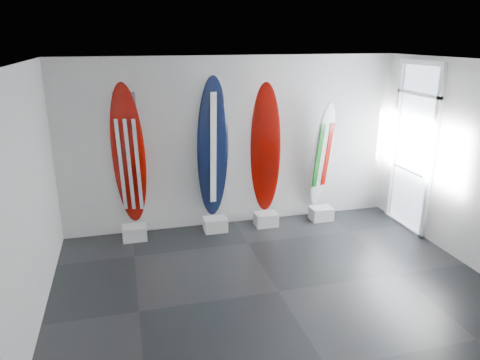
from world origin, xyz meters
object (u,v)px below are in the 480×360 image
object	(u,v)px
surfboard_swiss	(265,149)
surfboard_italy	(322,155)
surfboard_usa	(129,156)
surfboard_navy	(213,149)

from	to	relation	value
surfboard_swiss	surfboard_italy	bearing A→B (deg)	21.14
surfboard_usa	surfboard_navy	bearing A→B (deg)	14.37
surfboard_navy	surfboard_swiss	size ratio (longest dim) A/B	1.06
surfboard_navy	surfboard_swiss	bearing A→B (deg)	-8.34
surfboard_usa	surfboard_swiss	xyz separation A→B (m)	(2.34, 0.00, -0.03)
surfboard_swiss	surfboard_italy	world-z (taller)	surfboard_swiss
surfboard_usa	surfboard_italy	xyz separation A→B (m)	(3.43, 0.00, -0.22)
surfboard_usa	surfboard_swiss	bearing A→B (deg)	14.37
surfboard_navy	surfboard_swiss	distance (m)	0.94
surfboard_navy	surfboard_italy	size ratio (longest dim) A/B	1.24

